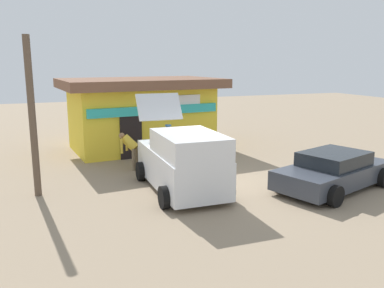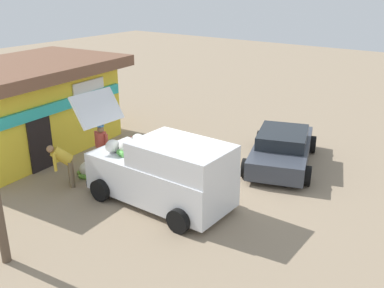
{
  "view_description": "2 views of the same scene",
  "coord_description": "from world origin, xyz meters",
  "views": [
    {
      "loc": [
        -5.32,
        -11.07,
        3.88
      ],
      "look_at": [
        -0.52,
        1.41,
        1.13
      ],
      "focal_mm": 37.6,
      "sensor_mm": 36.0,
      "label": 1
    },
    {
      "loc": [
        -9.69,
        -6.96,
        5.85
      ],
      "look_at": [
        0.69,
        0.53,
        1.0
      ],
      "focal_mm": 40.96,
      "sensor_mm": 36.0,
      "label": 2
    }
  ],
  "objects": [
    {
      "name": "delivery_van",
      "position": [
        -1.38,
        -0.01,
        0.94
      ],
      "size": [
        2.13,
        4.69,
        2.77
      ],
      "color": "silver",
      "rests_on": "ground_plane"
    },
    {
      "name": "parked_sedan",
      "position": [
        3.06,
        -1.45,
        0.56
      ],
      "size": [
        4.43,
        3.06,
        1.16
      ],
      "color": "#383D47",
      "rests_on": "ground_plane"
    },
    {
      "name": "paint_bucket",
      "position": [
        1.31,
        3.69,
        0.18
      ],
      "size": [
        0.28,
        0.28,
        0.36
      ],
      "primitive_type": "cylinder",
      "color": "#BF3F33",
      "rests_on": "ground_plane"
    },
    {
      "name": "unloaded_banana_pile",
      "position": [
        -1.37,
        3.12,
        0.2
      ],
      "size": [
        0.85,
        0.84,
        0.44
      ],
      "color": "silver",
      "rests_on": "ground_plane"
    },
    {
      "name": "vendor_standing",
      "position": [
        -0.89,
        2.92,
        0.9
      ],
      "size": [
        0.34,
        0.57,
        1.59
      ],
      "color": "#726047",
      "rests_on": "ground_plane"
    },
    {
      "name": "ground_plane",
      "position": [
        0.0,
        0.0,
        0.0
      ],
      "size": [
        60.0,
        60.0,
        0.0
      ],
      "primitive_type": "plane",
      "color": "gray"
    },
    {
      "name": "customer_bending",
      "position": [
        -2.29,
        3.08,
        0.82
      ],
      "size": [
        0.73,
        0.7,
        1.34
      ],
      "color": "#726047",
      "rests_on": "ground_plane"
    },
    {
      "name": "storefront_bar",
      "position": [
        -1.01,
        6.49,
        1.65
      ],
      "size": [
        7.17,
        5.0,
        3.14
      ],
      "color": "yellow",
      "rests_on": "ground_plane"
    }
  ]
}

